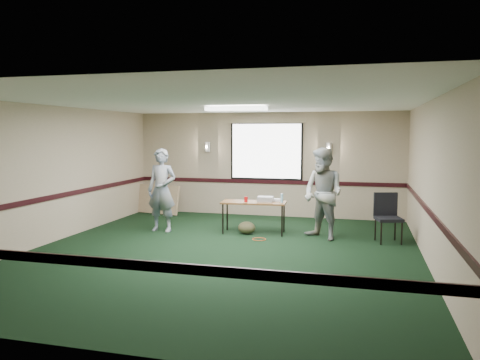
% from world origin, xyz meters
% --- Properties ---
extents(ground, '(8.00, 8.00, 0.00)m').
position_xyz_m(ground, '(0.00, 0.00, 0.00)').
color(ground, black).
rests_on(ground, ground).
extents(room_shell, '(8.00, 8.02, 8.00)m').
position_xyz_m(room_shell, '(0.00, 2.12, 1.58)').
color(room_shell, tan).
rests_on(room_shell, ground).
extents(folding_table, '(1.41, 0.65, 0.69)m').
position_xyz_m(folding_table, '(0.18, 1.78, 0.64)').
color(folding_table, brown).
rests_on(folding_table, ground).
extents(projector, '(0.35, 0.30, 0.11)m').
position_xyz_m(projector, '(0.42, 1.84, 0.75)').
color(projector, '#9C9DA4').
rests_on(projector, folding_table).
extents(game_console, '(0.22, 0.18, 0.05)m').
position_xyz_m(game_console, '(0.64, 1.98, 0.72)').
color(game_console, silver).
rests_on(game_console, folding_table).
extents(red_cup, '(0.08, 0.08, 0.12)m').
position_xyz_m(red_cup, '(0.03, 1.68, 0.75)').
color(red_cup, '#AC0B0C').
rests_on(red_cup, folding_table).
extents(water_bottle, '(0.06, 0.06, 0.19)m').
position_xyz_m(water_bottle, '(0.79, 1.78, 0.79)').
color(water_bottle, '#84C1D9').
rests_on(water_bottle, folding_table).
extents(duffel_bag, '(0.40, 0.32, 0.27)m').
position_xyz_m(duffel_bag, '(0.05, 1.66, 0.13)').
color(duffel_bag, '#454527').
rests_on(duffel_bag, ground).
extents(cable_coil, '(0.30, 0.30, 0.01)m').
position_xyz_m(cable_coil, '(0.43, 1.20, 0.01)').
color(cable_coil, '#CA4719').
rests_on(cable_coil, ground).
extents(folded_table, '(1.52, 0.52, 0.77)m').
position_xyz_m(folded_table, '(-3.00, 3.60, 0.39)').
color(folded_table, tan).
rests_on(folded_table, ground).
extents(conference_chair, '(0.58, 0.60, 0.97)m').
position_xyz_m(conference_chair, '(2.93, 1.69, 0.57)').
color(conference_chair, black).
rests_on(conference_chair, ground).
extents(person_left, '(0.69, 0.47, 1.83)m').
position_xyz_m(person_left, '(-1.83, 1.49, 0.91)').
color(person_left, '#3C5484').
rests_on(person_left, ground).
extents(person_right, '(1.15, 1.11, 1.87)m').
position_xyz_m(person_right, '(1.67, 1.59, 0.93)').
color(person_right, '#748FB5').
rests_on(person_right, ground).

